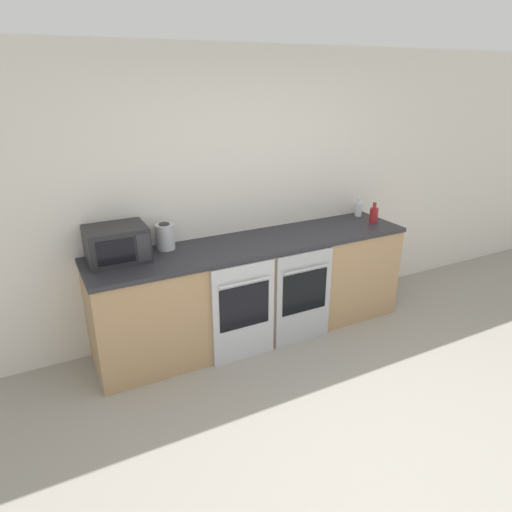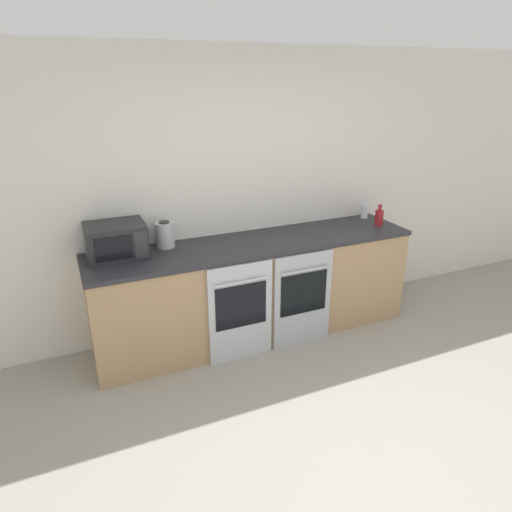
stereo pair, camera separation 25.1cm
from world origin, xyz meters
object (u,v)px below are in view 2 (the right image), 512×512
bottle_clear (365,211)px  bottle_red (379,217)px  oven_right (303,299)px  oven_left (241,312)px  microwave (116,241)px  kettle (165,235)px

bottle_clear → bottle_red: (-0.01, -0.25, 0.00)m
oven_right → oven_left: bearing=180.0°
oven_left → bottle_red: (1.63, 0.30, 0.57)m
oven_right → bottle_clear: size_ratio=4.45×
oven_left → bottle_clear: bottle_clear is taller
oven_left → bottle_red: bottle_red is taller
oven_right → microwave: (-1.51, 0.46, 0.63)m
bottle_clear → bottle_red: size_ratio=0.96×
oven_right → bottle_clear: bearing=28.4°
bottle_red → kettle: size_ratio=0.91×
oven_left → microwave: (-0.90, 0.46, 0.63)m
microwave → bottle_clear: size_ratio=2.36×
oven_right → bottle_red: 1.21m
oven_right → bottle_red: (1.02, 0.30, 0.57)m
oven_right → kettle: (-1.09, 0.54, 0.60)m
bottle_red → oven_right: bearing=-163.4°
oven_right → microwave: 1.70m
bottle_red → kettle: kettle is taller
oven_right → kettle: kettle is taller
microwave → kettle: bearing=10.5°
oven_left → bottle_clear: bearing=18.8°
microwave → kettle: microwave is taller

